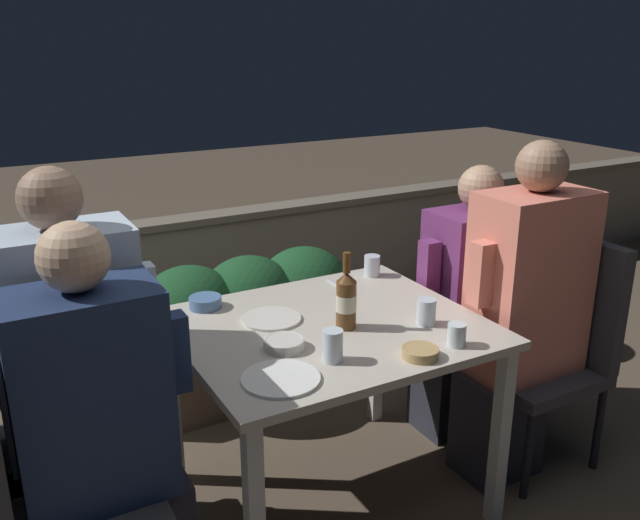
% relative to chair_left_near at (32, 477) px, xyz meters
% --- Properties ---
extents(ground_plane, '(16.00, 16.00, 0.00)m').
position_rel_chair_left_near_xyz_m(ground_plane, '(1.02, 0.13, -0.55)').
color(ground_plane, brown).
extents(parapet_wall, '(9.00, 0.18, 0.70)m').
position_rel_chair_left_near_xyz_m(parapet_wall, '(1.02, 1.92, -0.19)').
color(parapet_wall, gray).
rests_on(parapet_wall, ground_plane).
extents(dining_table, '(1.05, 0.89, 0.73)m').
position_rel_chair_left_near_xyz_m(dining_table, '(1.02, 0.13, 0.10)').
color(dining_table, '#BCB2A3').
rests_on(dining_table, ground_plane).
extents(planter_hedge, '(1.08, 0.47, 0.72)m').
position_rel_chair_left_near_xyz_m(planter_hedge, '(1.09, 1.01, -0.15)').
color(planter_hedge, brown).
rests_on(planter_hedge, ground_plane).
extents(chair_left_near, '(0.46, 0.45, 0.95)m').
position_rel_chair_left_near_xyz_m(chair_left_near, '(0.00, 0.00, 0.00)').
color(chair_left_near, '#333338').
rests_on(chair_left_near, ground_plane).
extents(person_navy_jumper, '(0.49, 0.26, 1.25)m').
position_rel_chair_left_near_xyz_m(person_navy_jumper, '(0.21, -0.00, 0.08)').
color(person_navy_jumper, '#282833').
rests_on(person_navy_jumper, ground_plane).
extents(chair_left_far, '(0.46, 0.45, 0.95)m').
position_rel_chair_left_near_xyz_m(chair_left_far, '(-0.00, 0.31, 0.00)').
color(chair_left_far, '#333338').
rests_on(chair_left_far, ground_plane).
extents(person_blue_shirt, '(0.51, 0.26, 1.35)m').
position_rel_chair_left_near_xyz_m(person_blue_shirt, '(0.21, 0.31, 0.13)').
color(person_blue_shirt, '#282833').
rests_on(person_blue_shirt, ground_plane).
extents(chair_right_near, '(0.46, 0.45, 0.95)m').
position_rel_chair_left_near_xyz_m(chair_right_near, '(1.99, -0.03, 0.00)').
color(chair_right_near, '#333338').
rests_on(chair_right_near, ground_plane).
extents(person_coral_top, '(0.50, 0.26, 1.35)m').
position_rel_chair_left_near_xyz_m(person_coral_top, '(1.78, -0.03, 0.13)').
color(person_coral_top, '#282833').
rests_on(person_coral_top, ground_plane).
extents(chair_right_far, '(0.46, 0.45, 0.95)m').
position_rel_chair_left_near_xyz_m(chair_right_far, '(2.03, 0.31, 0.00)').
color(chair_right_far, '#333338').
rests_on(chair_right_far, ground_plane).
extents(person_purple_stripe, '(0.49, 0.26, 1.20)m').
position_rel_chair_left_near_xyz_m(person_purple_stripe, '(1.82, 0.31, 0.05)').
color(person_purple_stripe, '#282833').
rests_on(person_purple_stripe, ground_plane).
extents(beer_bottle, '(0.07, 0.07, 0.28)m').
position_rel_chair_left_near_xyz_m(beer_bottle, '(1.06, 0.08, 0.29)').
color(beer_bottle, brown).
rests_on(beer_bottle, dining_table).
extents(plate_0, '(0.21, 0.21, 0.01)m').
position_rel_chair_left_near_xyz_m(plate_0, '(0.86, 0.26, 0.19)').
color(plate_0, silver).
rests_on(plate_0, dining_table).
extents(plate_1, '(0.24, 0.24, 0.01)m').
position_rel_chair_left_near_xyz_m(plate_1, '(0.69, -0.15, 0.19)').
color(plate_1, white).
rests_on(plate_1, dining_table).
extents(bowl_0, '(0.12, 0.12, 0.03)m').
position_rel_chair_left_near_xyz_m(bowl_0, '(1.15, -0.23, 0.21)').
color(bowl_0, tan).
rests_on(bowl_0, dining_table).
extents(bowl_1, '(0.13, 0.13, 0.04)m').
position_rel_chair_left_near_xyz_m(bowl_1, '(0.80, 0.03, 0.21)').
color(bowl_1, beige).
rests_on(bowl_1, dining_table).
extents(bowl_2, '(0.12, 0.12, 0.04)m').
position_rel_chair_left_near_xyz_m(bowl_2, '(0.69, 0.49, 0.21)').
color(bowl_2, '#4C709E').
rests_on(bowl_2, dining_table).
extents(glass_cup_0, '(0.07, 0.07, 0.09)m').
position_rel_chair_left_near_xyz_m(glass_cup_0, '(1.43, 0.48, 0.23)').
color(glass_cup_0, silver).
rests_on(glass_cup_0, dining_table).
extents(glass_cup_1, '(0.07, 0.07, 0.10)m').
position_rel_chair_left_near_xyz_m(glass_cup_1, '(0.89, -0.12, 0.24)').
color(glass_cup_1, silver).
rests_on(glass_cup_1, dining_table).
extents(glass_cup_2, '(0.06, 0.06, 0.08)m').
position_rel_chair_left_near_xyz_m(glass_cup_2, '(1.30, -0.22, 0.23)').
color(glass_cup_2, silver).
rests_on(glass_cup_2, dining_table).
extents(glass_cup_3, '(0.07, 0.07, 0.09)m').
position_rel_chair_left_near_xyz_m(glass_cup_3, '(1.32, -0.03, 0.24)').
color(glass_cup_3, silver).
rests_on(glass_cup_3, dining_table).
extents(fork_0, '(0.03, 0.17, 0.01)m').
position_rel_chair_left_near_xyz_m(fork_0, '(1.24, 0.43, 0.19)').
color(fork_0, silver).
rests_on(fork_0, dining_table).
extents(potted_plant, '(0.41, 0.41, 0.83)m').
position_rel_chair_left_near_xyz_m(potted_plant, '(2.38, 0.92, -0.04)').
color(potted_plant, brown).
rests_on(potted_plant, ground_plane).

